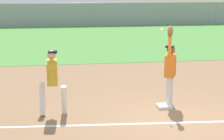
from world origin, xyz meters
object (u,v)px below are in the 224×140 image
object	(u,v)px
runner	(52,78)
parked_car_red	(50,14)
baseball	(162,30)
parked_car_silver	(187,13)
fielder	(170,67)
first_base	(164,106)
parked_car_blue	(116,13)

from	to	relation	value
runner	parked_car_red	world-z (taller)	runner
baseball	parked_car_silver	bearing A→B (deg)	68.97
parked_car_silver	fielder	bearing A→B (deg)	-111.07
first_base	runner	size ratio (longest dim) A/B	0.22
fielder	parked_car_silver	bearing A→B (deg)	-84.19
runner	parked_car_blue	distance (m)	27.45
parked_car_red	first_base	bearing A→B (deg)	-83.24
first_base	fielder	size ratio (longest dim) A/B	0.17
baseball	parked_car_red	distance (m)	26.57
fielder	parked_car_blue	bearing A→B (deg)	-69.42
runner	baseball	bearing A→B (deg)	7.63
runner	parked_car_blue	xyz separation A→B (m)	(5.87, 26.81, -0.32)
fielder	parked_car_red	world-z (taller)	fielder
first_base	fielder	distance (m)	1.11
baseball	parked_car_blue	distance (m)	26.69
first_base	parked_car_blue	size ratio (longest dim) A/B	0.08
fielder	baseball	distance (m)	1.07
baseball	parked_car_blue	bearing A→B (deg)	83.68
runner	parked_car_silver	size ratio (longest dim) A/B	0.39
parked_car_red	parked_car_blue	xyz separation A→B (m)	(6.37, 0.18, 0.00)
baseball	parked_car_red	xyz separation A→B (m)	(-3.44, 26.30, -1.48)
first_base	baseball	world-z (taller)	baseball
parked_car_blue	runner	bearing A→B (deg)	-104.74
runner	parked_car_silver	distance (m)	29.04
fielder	parked_car_silver	distance (m)	27.46
runner	baseball	xyz separation A→B (m)	(2.94, 0.33, 1.16)
runner	fielder	bearing A→B (deg)	7.15
first_base	parked_car_red	distance (m)	26.71
fielder	parked_car_blue	world-z (taller)	fielder
runner	parked_car_red	xyz separation A→B (m)	(-0.50, 26.63, -0.32)
first_base	fielder	xyz separation A→B (m)	(0.19, 0.16, 1.08)
fielder	runner	xyz separation A→B (m)	(-3.22, -0.33, -0.12)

